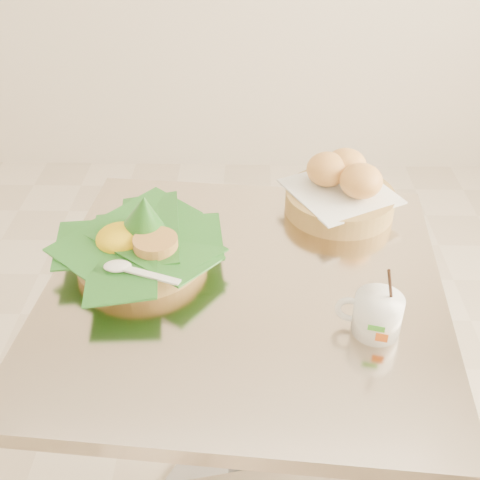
{
  "coord_description": "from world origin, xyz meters",
  "views": [
    {
      "loc": [
        0.13,
        -0.88,
        1.43
      ],
      "look_at": [
        0.11,
        -0.02,
        0.82
      ],
      "focal_mm": 45.0,
      "sensor_mm": 36.0,
      "label": 1
    }
  ],
  "objects_px": {
    "cafe_table": "(244,370)",
    "rice_basket": "(140,242)",
    "bread_basket": "(341,190)",
    "coffee_mug": "(376,314)"
  },
  "relations": [
    {
      "from": "bread_basket",
      "to": "coffee_mug",
      "type": "distance_m",
      "value": 0.37
    },
    {
      "from": "coffee_mug",
      "to": "cafe_table",
      "type": "bearing_deg",
      "value": 151.96
    },
    {
      "from": "rice_basket",
      "to": "coffee_mug",
      "type": "distance_m",
      "value": 0.44
    },
    {
      "from": "bread_basket",
      "to": "coffee_mug",
      "type": "xyz_separation_m",
      "value": [
        0.01,
        -0.37,
        -0.01
      ]
    },
    {
      "from": "cafe_table",
      "to": "rice_basket",
      "type": "height_order",
      "value": "rice_basket"
    },
    {
      "from": "rice_basket",
      "to": "bread_basket",
      "type": "distance_m",
      "value": 0.43
    },
    {
      "from": "cafe_table",
      "to": "coffee_mug",
      "type": "bearing_deg",
      "value": -28.04
    },
    {
      "from": "cafe_table",
      "to": "bread_basket",
      "type": "height_order",
      "value": "bread_basket"
    },
    {
      "from": "bread_basket",
      "to": "coffee_mug",
      "type": "relative_size",
      "value": 1.95
    },
    {
      "from": "rice_basket",
      "to": "coffee_mug",
      "type": "bearing_deg",
      "value": -24.18
    }
  ]
}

